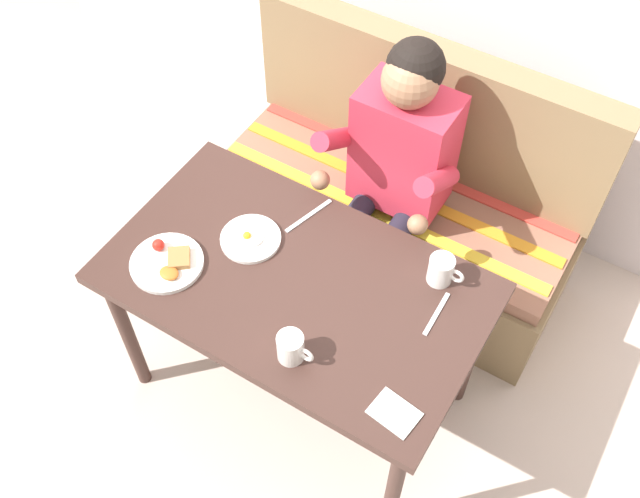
{
  "coord_description": "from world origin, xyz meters",
  "views": [
    {
      "loc": [
        0.76,
        -1.09,
        2.63
      ],
      "look_at": [
        0.0,
        0.15,
        0.72
      ],
      "focal_mm": 41.57,
      "sensor_mm": 36.0,
      "label": 1
    }
  ],
  "objects_px": {
    "coffee_mug_second": "(442,270)",
    "fork": "(436,314)",
    "table": "(296,294)",
    "knife": "(309,216)",
    "plate_eggs": "(251,238)",
    "coffee_mug": "(291,347)",
    "plate_breakfast": "(168,262)",
    "person": "(394,165)",
    "couch": "(399,205)",
    "napkin": "(394,413)"
  },
  "relations": [
    {
      "from": "table",
      "to": "knife",
      "type": "relative_size",
      "value": 6.0
    },
    {
      "from": "plate_breakfast",
      "to": "table",
      "type": "bearing_deg",
      "value": 23.35
    },
    {
      "from": "person",
      "to": "coffee_mug",
      "type": "height_order",
      "value": "person"
    },
    {
      "from": "plate_breakfast",
      "to": "knife",
      "type": "height_order",
      "value": "plate_breakfast"
    },
    {
      "from": "couch",
      "to": "plate_breakfast",
      "type": "bearing_deg",
      "value": -112.05
    },
    {
      "from": "coffee_mug_second",
      "to": "fork",
      "type": "distance_m",
      "value": 0.14
    },
    {
      "from": "fork",
      "to": "person",
      "type": "bearing_deg",
      "value": 128.68
    },
    {
      "from": "coffee_mug",
      "to": "person",
      "type": "bearing_deg",
      "value": 97.08
    },
    {
      "from": "couch",
      "to": "person",
      "type": "height_order",
      "value": "person"
    },
    {
      "from": "plate_eggs",
      "to": "coffee_mug_second",
      "type": "height_order",
      "value": "coffee_mug_second"
    },
    {
      "from": "couch",
      "to": "fork",
      "type": "xyz_separation_m",
      "value": [
        0.43,
        -0.65,
        0.4
      ]
    },
    {
      "from": "fork",
      "to": "couch",
      "type": "bearing_deg",
      "value": 122.44
    },
    {
      "from": "coffee_mug_second",
      "to": "person",
      "type": "bearing_deg",
      "value": 134.78
    },
    {
      "from": "plate_breakfast",
      "to": "fork",
      "type": "distance_m",
      "value": 0.86
    },
    {
      "from": "plate_eggs",
      "to": "coffee_mug_second",
      "type": "bearing_deg",
      "value": 17.06
    },
    {
      "from": "napkin",
      "to": "knife",
      "type": "relative_size",
      "value": 0.66
    },
    {
      "from": "coffee_mug",
      "to": "couch",
      "type": "bearing_deg",
      "value": 97.91
    },
    {
      "from": "person",
      "to": "table",
      "type": "bearing_deg",
      "value": -93.54
    },
    {
      "from": "coffee_mug_second",
      "to": "table",
      "type": "bearing_deg",
      "value": -148.29
    },
    {
      "from": "napkin",
      "to": "coffee_mug_second",
      "type": "bearing_deg",
      "value": 101.11
    },
    {
      "from": "table",
      "to": "coffee_mug",
      "type": "xyz_separation_m",
      "value": [
        0.14,
        -0.23,
        0.13
      ]
    },
    {
      "from": "couch",
      "to": "fork",
      "type": "bearing_deg",
      "value": -56.14
    },
    {
      "from": "plate_breakfast",
      "to": "fork",
      "type": "height_order",
      "value": "plate_breakfast"
    },
    {
      "from": "coffee_mug",
      "to": "coffee_mug_second",
      "type": "height_order",
      "value": "coffee_mug_second"
    },
    {
      "from": "couch",
      "to": "plate_breakfast",
      "type": "distance_m",
      "value": 1.08
    },
    {
      "from": "table",
      "to": "knife",
      "type": "height_order",
      "value": "knife"
    },
    {
      "from": "couch",
      "to": "coffee_mug",
      "type": "relative_size",
      "value": 12.2
    },
    {
      "from": "knife",
      "to": "couch",
      "type": "bearing_deg",
      "value": 95.1
    },
    {
      "from": "table",
      "to": "knife",
      "type": "distance_m",
      "value": 0.27
    },
    {
      "from": "person",
      "to": "fork",
      "type": "distance_m",
      "value": 0.62
    },
    {
      "from": "coffee_mug",
      "to": "knife",
      "type": "height_order",
      "value": "coffee_mug"
    },
    {
      "from": "person",
      "to": "fork",
      "type": "relative_size",
      "value": 7.13
    },
    {
      "from": "couch",
      "to": "plate_eggs",
      "type": "bearing_deg",
      "value": -106.34
    },
    {
      "from": "fork",
      "to": "plate_breakfast",
      "type": "bearing_deg",
      "value": -162.42
    },
    {
      "from": "coffee_mug_second",
      "to": "coffee_mug",
      "type": "bearing_deg",
      "value": -117.65
    },
    {
      "from": "table",
      "to": "knife",
      "type": "xyz_separation_m",
      "value": [
        -0.1,
        0.24,
        0.08
      ]
    },
    {
      "from": "table",
      "to": "person",
      "type": "xyz_separation_m",
      "value": [
        0.04,
        0.59,
        0.09
      ]
    },
    {
      "from": "napkin",
      "to": "couch",
      "type": "bearing_deg",
      "value": 115.56
    },
    {
      "from": "coffee_mug_second",
      "to": "napkin",
      "type": "bearing_deg",
      "value": -78.89
    },
    {
      "from": "coffee_mug",
      "to": "coffee_mug_second",
      "type": "relative_size",
      "value": 1.0
    },
    {
      "from": "table",
      "to": "plate_eggs",
      "type": "height_order",
      "value": "plate_eggs"
    },
    {
      "from": "plate_eggs",
      "to": "coffee_mug",
      "type": "bearing_deg",
      "value": -39.84
    },
    {
      "from": "coffee_mug",
      "to": "table",
      "type": "bearing_deg",
      "value": 120.76
    },
    {
      "from": "fork",
      "to": "knife",
      "type": "relative_size",
      "value": 0.85
    },
    {
      "from": "person",
      "to": "knife",
      "type": "bearing_deg",
      "value": -111.44
    },
    {
      "from": "coffee_mug_second",
      "to": "knife",
      "type": "xyz_separation_m",
      "value": [
        -0.49,
        0.0,
        -0.05
      ]
    },
    {
      "from": "napkin",
      "to": "knife",
      "type": "xyz_separation_m",
      "value": [
        -0.58,
        0.48,
        -0.0
      ]
    },
    {
      "from": "table",
      "to": "coffee_mug_second",
      "type": "xyz_separation_m",
      "value": [
        0.39,
        0.24,
        0.13
      ]
    },
    {
      "from": "plate_eggs",
      "to": "napkin",
      "type": "bearing_deg",
      "value": -23.02
    },
    {
      "from": "coffee_mug_second",
      "to": "napkin",
      "type": "distance_m",
      "value": 0.49
    }
  ]
}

